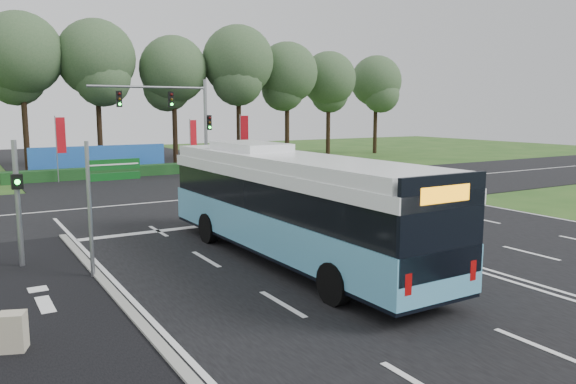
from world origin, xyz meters
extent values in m
plane|color=#234A18|center=(0.00, 0.00, 0.00)|extent=(120.00, 120.00, 0.00)
cube|color=black|center=(0.00, 0.00, 0.02)|extent=(20.00, 120.00, 0.04)
cube|color=black|center=(0.00, 12.00, 0.03)|extent=(120.00, 14.00, 0.05)
cube|color=black|center=(-12.50, -3.00, 0.03)|extent=(5.00, 18.00, 0.06)
cube|color=gray|center=(-10.10, -3.00, 0.06)|extent=(0.25, 18.00, 0.12)
cube|color=#55A2C5|center=(-4.25, -1.49, 1.17)|extent=(2.90, 13.15, 1.20)
cube|color=black|center=(-4.25, -1.49, 0.62)|extent=(2.87, 13.09, 0.33)
cube|color=black|center=(-4.25, -1.49, 2.26)|extent=(2.79, 12.95, 1.04)
cube|color=white|center=(-4.25, -1.49, 2.92)|extent=(2.90, 13.15, 0.38)
cube|color=white|center=(-4.25, -1.49, 3.30)|extent=(2.84, 12.63, 0.38)
cube|color=white|center=(-4.29, 1.24, 3.63)|extent=(1.79, 3.30, 0.27)
cube|color=black|center=(-4.17, -7.99, 2.32)|extent=(2.65, 0.15, 2.41)
cube|color=orange|center=(-4.17, -8.03, 3.08)|extent=(1.53, 0.08, 0.38)
cylinder|color=black|center=(-5.58, 2.21, 0.57)|extent=(0.32, 1.14, 1.14)
cylinder|color=black|center=(-3.01, 2.24, 0.57)|extent=(0.32, 1.14, 1.14)
cylinder|color=black|center=(-5.48, -5.66, 0.57)|extent=(0.32, 1.14, 1.14)
cylinder|color=black|center=(-2.91, -5.63, 0.57)|extent=(0.32, 1.14, 1.14)
cylinder|color=gray|center=(-11.90, 2.20, 2.01)|extent=(0.16, 0.16, 4.02)
cube|color=black|center=(-11.90, 2.02, 2.76)|extent=(0.33, 0.22, 0.46)
sphere|color=#19F233|center=(-11.90, 1.92, 2.76)|extent=(0.16, 0.16, 0.16)
cylinder|color=gray|center=(-10.22, -0.10, 2.03)|extent=(0.12, 0.12, 4.05)
cube|color=#0D4B17|center=(-9.46, -0.08, 3.34)|extent=(1.52, 0.10, 0.30)
cube|color=#0D4B17|center=(-9.46, -0.08, 2.99)|extent=(1.52, 0.10, 0.22)
cube|color=white|center=(-9.46, -0.11, 3.34)|extent=(1.42, 0.05, 0.04)
cube|color=#B6AC93|center=(-12.74, -4.59, 0.43)|extent=(0.63, 0.58, 0.86)
cylinder|color=gray|center=(-7.52, 23.54, 2.25)|extent=(0.07, 0.07, 4.50)
cube|color=#B50F18|center=(-7.20, 23.57, 3.20)|extent=(0.60, 0.10, 2.40)
cylinder|color=gray|center=(1.86, 23.24, 2.11)|extent=(0.07, 0.07, 4.23)
cube|color=#B50F18|center=(2.16, 23.32, 3.01)|extent=(0.56, 0.18, 2.25)
cylinder|color=gray|center=(5.76, 22.64, 2.27)|extent=(0.07, 0.07, 4.55)
cube|color=#B50F18|center=(6.07, 22.52, 3.23)|extent=(0.58, 0.26, 2.42)
cylinder|color=gray|center=(2.00, 20.50, 3.50)|extent=(0.24, 0.24, 7.00)
cylinder|color=gray|center=(-2.00, 20.50, 6.40)|extent=(8.00, 0.16, 0.16)
cube|color=black|center=(-0.50, 20.50, 5.60)|extent=(0.32, 0.28, 1.05)
cube|color=black|center=(-4.00, 20.50, 5.60)|extent=(0.32, 0.28, 1.05)
cube|color=black|center=(2.25, 20.50, 4.00)|extent=(0.32, 0.28, 1.05)
cube|color=#143717|center=(0.00, 24.50, 0.40)|extent=(22.00, 1.20, 0.80)
cube|color=blue|center=(-4.00, 27.00, 1.10)|extent=(10.00, 0.30, 2.20)
cylinder|color=black|center=(-8.45, 32.26, 4.39)|extent=(0.44, 0.44, 8.78)
sphere|color=#324F2E|center=(-8.45, 32.26, 9.24)|extent=(6.47, 6.47, 6.47)
cylinder|color=black|center=(-2.84, 31.81, 4.32)|extent=(0.44, 0.44, 8.65)
sphere|color=#324F2E|center=(-2.84, 31.81, 9.10)|extent=(6.37, 6.37, 6.37)
cylinder|color=black|center=(3.54, 31.26, 3.98)|extent=(0.44, 0.44, 7.96)
sphere|color=#324F2E|center=(3.54, 31.26, 8.37)|extent=(5.86, 5.86, 5.86)
cylinder|color=black|center=(9.26, 30.10, 4.39)|extent=(0.44, 0.44, 8.78)
sphere|color=#324F2E|center=(9.26, 30.10, 9.24)|extent=(6.47, 6.47, 6.47)
cylinder|color=black|center=(14.66, 30.48, 3.99)|extent=(0.44, 0.44, 7.98)
sphere|color=#324F2E|center=(14.66, 30.48, 8.40)|extent=(5.88, 5.88, 5.88)
cylinder|color=black|center=(20.50, 31.86, 3.82)|extent=(0.44, 0.44, 7.65)
sphere|color=#324F2E|center=(20.50, 31.86, 8.05)|extent=(5.63, 5.63, 5.63)
cylinder|color=black|center=(27.49, 32.63, 3.81)|extent=(0.44, 0.44, 7.63)
sphere|color=#324F2E|center=(27.49, 32.63, 8.03)|extent=(5.62, 5.62, 5.62)
camera|label=1|loc=(-13.50, -16.83, 4.96)|focal=35.00mm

